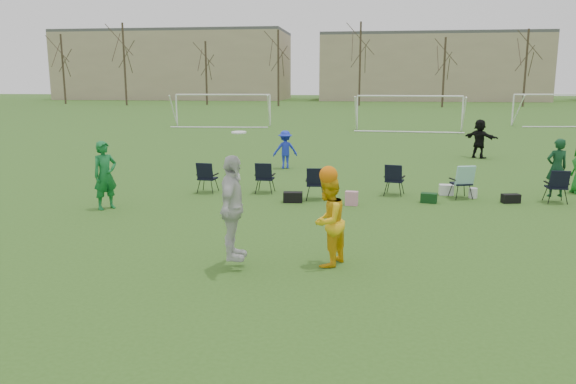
% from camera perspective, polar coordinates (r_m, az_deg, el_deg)
% --- Properties ---
extents(ground, '(260.00, 260.00, 0.00)m').
position_cam_1_polar(ground, '(9.48, 1.38, -10.21)').
color(ground, '#32591B').
rests_on(ground, ground).
extents(fielder_green_near, '(0.76, 0.82, 1.87)m').
position_cam_1_polar(fielder_green_near, '(16.07, -18.08, 1.63)').
color(fielder_green_near, '#12672C').
rests_on(fielder_green_near, ground).
extents(fielder_blue, '(1.11, 0.84, 1.52)m').
position_cam_1_polar(fielder_blue, '(22.50, -0.29, 4.33)').
color(fielder_blue, '#1B2FCC').
rests_on(fielder_blue, ground).
extents(fielder_black, '(1.56, 1.48, 1.76)m').
position_cam_1_polar(fielder_black, '(26.98, 18.88, 5.15)').
color(fielder_black, black).
rests_on(fielder_black, ground).
extents(center_contest, '(2.45, 1.54, 2.58)m').
position_cam_1_polar(center_contest, '(10.45, -0.97, -2.20)').
color(center_contest, silver).
rests_on(center_contest, ground).
extents(sideline_setup, '(11.06, 2.16, 1.85)m').
position_cam_1_polar(sideline_setup, '(17.15, 10.93, 1.20)').
color(sideline_setup, '#0F391E').
rests_on(sideline_setup, ground).
extents(goal_left, '(7.39, 0.76, 2.46)m').
position_cam_1_polar(goal_left, '(44.19, -6.64, 9.18)').
color(goal_left, white).
rests_on(goal_left, ground).
extents(goal_mid, '(7.40, 0.63, 2.46)m').
position_cam_1_polar(goal_mid, '(40.91, 12.22, 8.84)').
color(goal_mid, white).
rests_on(goal_mid, ground).
extents(goal_right, '(7.35, 1.14, 2.46)m').
position_cam_1_polar(goal_right, '(49.15, 25.93, 8.34)').
color(goal_right, white).
rests_on(goal_right, ground).
extents(tree_line, '(110.28, 3.28, 11.40)m').
position_cam_1_polar(tree_line, '(78.64, 7.47, 12.34)').
color(tree_line, '#382B21').
rests_on(tree_line, ground).
extents(building_row, '(126.00, 16.00, 13.00)m').
position_cam_1_polar(building_row, '(104.96, 11.25, 12.42)').
color(building_row, tan).
rests_on(building_row, ground).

